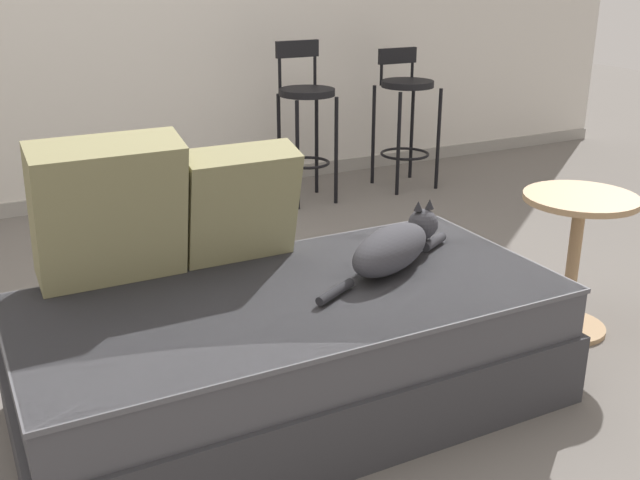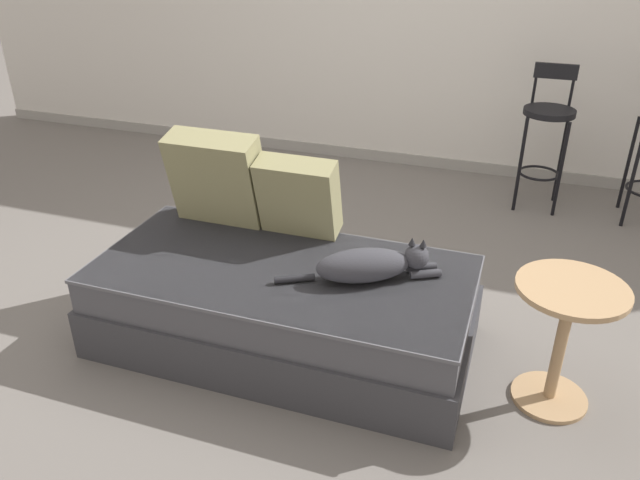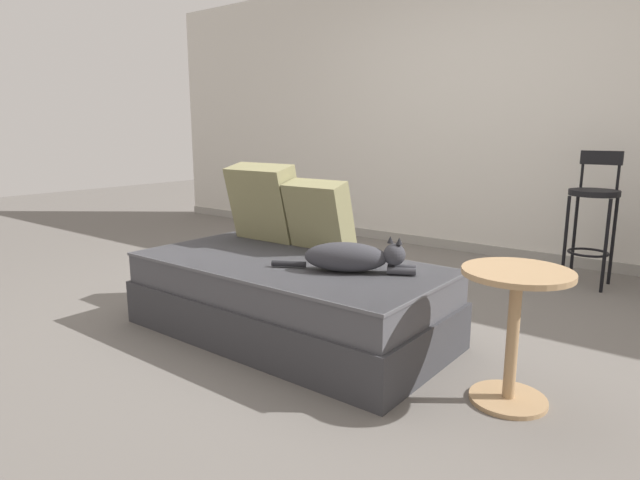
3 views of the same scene
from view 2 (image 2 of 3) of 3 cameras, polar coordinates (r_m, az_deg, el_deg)
name	(u,v)px [view 2 (image 2 of 3)]	position (r m, az deg, el deg)	size (l,w,h in m)	color
ground_plane	(312,299)	(3.41, -0.73, -5.44)	(16.00, 16.00, 0.00)	#66605B
wall_baseboard_trim	(401,158)	(5.30, 7.39, 7.44)	(8.00, 0.02, 0.09)	gray
couch	(283,305)	(2.98, -3.37, -5.97)	(1.77, 0.87, 0.42)	#353539
throw_pillow_corner	(217,178)	(3.23, -9.39, 5.60)	(0.47, 0.27, 0.49)	#847F56
throw_pillow_middle	(298,197)	(3.07, -1.99, 3.99)	(0.39, 0.24, 0.42)	#847F56
cat	(370,265)	(2.75, 4.57, -2.26)	(0.69, 0.38, 0.19)	#333338
bar_stool_near_window	(547,127)	(4.57, 20.02, 9.69)	(0.34, 0.34, 0.98)	black
side_table	(564,328)	(2.74, 21.41, -7.53)	(0.44, 0.44, 0.57)	tan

